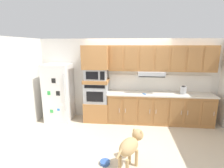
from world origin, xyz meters
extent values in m
plane|color=beige|center=(0.00, 0.00, 0.00)|extent=(9.60, 9.60, 0.00)
cube|color=silver|center=(0.00, 1.11, 1.25)|extent=(6.20, 0.12, 2.50)
cube|color=silver|center=(-2.80, 0.00, 1.25)|extent=(0.12, 7.10, 2.50)
cube|color=white|center=(-2.10, 0.68, 0.88)|extent=(0.76, 0.70, 1.76)
cylinder|color=silver|center=(-1.77, 0.31, 0.98)|extent=(0.02, 0.02, 1.10)
cube|color=white|center=(-1.88, 0.33, 0.60)|extent=(0.11, 0.01, 0.08)
cube|color=black|center=(-1.97, 0.33, 0.95)|extent=(0.11, 0.01, 0.14)
cube|color=white|center=(-1.95, 0.33, 1.24)|extent=(0.06, 0.01, 0.07)
cube|color=green|center=(-2.20, 0.33, 0.39)|extent=(0.09, 0.01, 0.10)
cube|color=green|center=(-2.24, 0.33, 0.95)|extent=(0.09, 0.01, 0.12)
cube|color=black|center=(-2.07, 0.33, 1.32)|extent=(0.12, 0.01, 0.14)
cube|color=#337FDB|center=(-1.99, 0.33, 0.45)|extent=(0.08, 0.01, 0.07)
cube|color=#A8703D|center=(-0.92, 0.75, 0.30)|extent=(0.74, 0.62, 0.60)
cube|color=#A8AAAF|center=(-0.92, 0.75, 0.90)|extent=(0.70, 0.58, 0.60)
cube|color=black|center=(-0.92, 0.45, 0.84)|extent=(0.49, 0.01, 0.30)
cube|color=black|center=(-0.92, 0.45, 1.14)|extent=(0.59, 0.01, 0.09)
cylinder|color=#A8AAAF|center=(-0.92, 0.43, 1.03)|extent=(0.56, 0.02, 0.02)
cube|color=#A8703D|center=(-0.92, 0.75, 1.25)|extent=(0.74, 0.62, 0.10)
cube|color=#A8AAAF|center=(-0.92, 0.75, 1.46)|extent=(0.64, 0.53, 0.32)
cube|color=black|center=(-0.99, 0.48, 1.46)|extent=(0.35, 0.01, 0.22)
cube|color=black|center=(-0.70, 0.48, 1.46)|extent=(0.13, 0.01, 0.24)
cube|color=#A8703D|center=(-0.92, 0.75, 1.96)|extent=(0.74, 0.62, 0.68)
cube|color=#A8703D|center=(0.97, 0.75, 0.44)|extent=(3.05, 0.60, 0.88)
cube|color=#9A6738|center=(-0.33, 0.44, 0.46)|extent=(0.37, 0.01, 0.70)
cylinder|color=#BCBCC1|center=(-0.20, 0.43, 0.46)|extent=(0.01, 0.01, 0.12)
cube|color=#9A6738|center=(0.10, 0.44, 0.46)|extent=(0.37, 0.01, 0.70)
cylinder|color=#BCBCC1|center=(-0.03, 0.43, 0.46)|extent=(0.01, 0.01, 0.12)
cube|color=#9A6738|center=(0.54, 0.44, 0.46)|extent=(0.37, 0.01, 0.70)
cylinder|color=#BCBCC1|center=(0.67, 0.43, 0.46)|extent=(0.01, 0.01, 0.12)
cube|color=#9A6738|center=(0.97, 0.44, 0.46)|extent=(0.37, 0.01, 0.70)
cylinder|color=#BCBCC1|center=(0.84, 0.43, 0.46)|extent=(0.01, 0.01, 0.12)
cube|color=#9A6738|center=(1.41, 0.44, 0.46)|extent=(0.37, 0.01, 0.70)
cylinder|color=#BCBCC1|center=(1.54, 0.43, 0.46)|extent=(0.01, 0.01, 0.12)
cube|color=#9A6738|center=(1.84, 0.44, 0.46)|extent=(0.37, 0.01, 0.70)
cylinder|color=#BCBCC1|center=(1.71, 0.43, 0.46)|extent=(0.01, 0.01, 0.12)
cube|color=#9A6738|center=(2.28, 0.44, 0.46)|extent=(0.37, 0.01, 0.70)
cylinder|color=#BCBCC1|center=(2.41, 0.43, 0.46)|extent=(0.01, 0.01, 0.12)
cube|color=silver|center=(0.97, 0.75, 0.90)|extent=(3.09, 0.64, 0.04)
cube|color=white|center=(0.97, 1.04, 1.17)|extent=(3.09, 0.02, 0.50)
cube|color=#A8703D|center=(0.97, 0.88, 1.93)|extent=(3.05, 0.34, 0.74)
cube|color=#A8AAAF|center=(0.69, 0.81, 1.49)|extent=(0.76, 0.48, 0.14)
cube|color=black|center=(0.69, 0.59, 1.43)|extent=(0.72, 0.04, 0.02)
cube|color=#9A6738|center=(-0.33, 0.70, 1.93)|extent=(0.37, 0.01, 0.63)
cube|color=#9A6738|center=(0.10, 0.70, 1.93)|extent=(0.37, 0.01, 0.63)
cube|color=#9A6738|center=(0.54, 0.70, 1.93)|extent=(0.37, 0.01, 0.63)
cube|color=#9A6738|center=(0.97, 0.70, 1.93)|extent=(0.37, 0.01, 0.63)
cube|color=#9A6738|center=(1.41, 0.70, 1.93)|extent=(0.37, 0.01, 0.63)
cube|color=#9A6738|center=(1.84, 0.70, 1.93)|extent=(0.37, 0.01, 0.63)
cube|color=#9A6738|center=(2.28, 0.70, 1.93)|extent=(0.37, 0.01, 0.63)
cylinder|color=blue|center=(0.50, 0.56, 0.93)|extent=(0.10, 0.08, 0.03)
cylinder|color=silver|center=(0.57, 0.65, 0.93)|extent=(0.10, 0.08, 0.01)
cylinder|color=#A8AAAF|center=(1.62, 0.70, 1.03)|extent=(0.17, 0.17, 0.22)
cylinder|color=black|center=(1.62, 0.70, 1.15)|extent=(0.10, 0.10, 0.02)
ellipsoid|color=tan|center=(0.07, -1.40, 0.48)|extent=(0.50, 0.58, 0.29)
sphere|color=tan|center=(0.25, -1.09, 0.56)|extent=(0.23, 0.23, 0.23)
ellipsoid|color=olive|center=(0.31, -1.00, 0.54)|extent=(0.14, 0.15, 0.08)
cone|color=tan|center=(0.18, -1.07, 0.66)|extent=(0.06, 0.06, 0.07)
cone|color=tan|center=(0.31, -1.15, 0.66)|extent=(0.06, 0.06, 0.07)
cylinder|color=tan|center=(-0.09, -1.68, 0.51)|extent=(0.12, 0.16, 0.13)
cylinder|color=tan|center=(0.10, -1.21, 0.17)|extent=(0.06, 0.06, 0.34)
cylinder|color=tan|center=(0.23, -1.29, 0.17)|extent=(0.06, 0.06, 0.34)
cylinder|color=tan|center=(-0.08, -1.51, 0.17)|extent=(0.06, 0.06, 0.34)
cylinder|color=tan|center=(0.05, -1.59, 0.17)|extent=(0.06, 0.06, 0.34)
cylinder|color=#3359A5|center=(-0.39, -1.29, 0.03)|extent=(0.20, 0.20, 0.06)
cylinder|color=brown|center=(-0.39, -1.29, 0.04)|extent=(0.15, 0.15, 0.03)
camera|label=1|loc=(0.05, -4.23, 2.30)|focal=27.47mm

